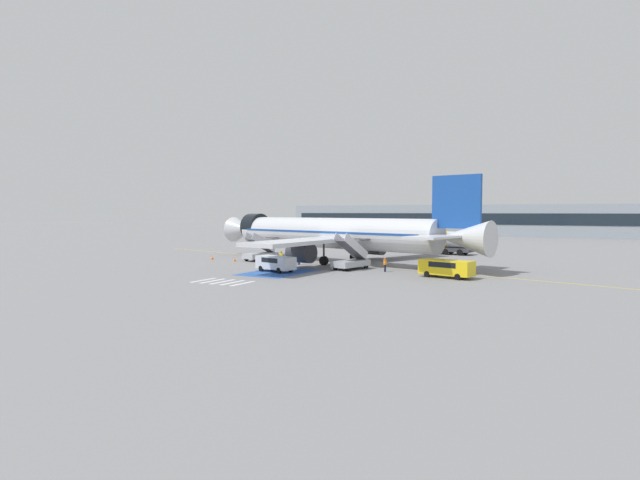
% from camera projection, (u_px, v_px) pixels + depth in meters
% --- Properties ---
extents(ground_plane, '(600.00, 600.00, 0.00)m').
position_uv_depth(ground_plane, '(323.00, 263.00, 65.89)').
color(ground_plane, slate).
extents(apron_leadline_yellow, '(73.67, 17.50, 0.01)m').
position_uv_depth(apron_leadline_yellow, '(330.00, 262.00, 66.26)').
color(apron_leadline_yellow, gold).
rests_on(apron_leadline_yellow, ground_plane).
extents(apron_stand_patch_blue, '(6.01, 9.36, 0.01)m').
position_uv_depth(apron_stand_patch_blue, '(279.00, 272.00, 55.43)').
color(apron_stand_patch_blue, '#2856A8').
rests_on(apron_stand_patch_blue, ground_plane).
extents(apron_walkway_bar_0, '(0.44, 3.60, 0.01)m').
position_uv_depth(apron_walkway_bar_0, '(203.00, 280.00, 48.93)').
color(apron_walkway_bar_0, silver).
rests_on(apron_walkway_bar_0, ground_plane).
extents(apron_walkway_bar_1, '(0.44, 3.60, 0.01)m').
position_uv_depth(apron_walkway_bar_1, '(213.00, 281.00, 48.36)').
color(apron_walkway_bar_1, silver).
rests_on(apron_walkway_bar_1, ground_plane).
extents(apron_walkway_bar_2, '(0.44, 3.60, 0.01)m').
position_uv_depth(apron_walkway_bar_2, '(223.00, 282.00, 47.79)').
color(apron_walkway_bar_2, silver).
rests_on(apron_walkway_bar_2, ground_plane).
extents(apron_walkway_bar_3, '(0.44, 3.60, 0.01)m').
position_uv_depth(apron_walkway_bar_3, '(233.00, 283.00, 47.22)').
color(apron_walkway_bar_3, silver).
rests_on(apron_walkway_bar_3, ground_plane).
extents(apron_walkway_bar_4, '(0.44, 3.60, 0.01)m').
position_uv_depth(apron_walkway_bar_4, '(243.00, 283.00, 46.64)').
color(apron_walkway_bar_4, silver).
rests_on(apron_walkway_bar_4, ground_plane).
extents(airliner, '(41.91, 34.46, 10.68)m').
position_uv_depth(airliner, '(334.00, 234.00, 65.62)').
color(airliner, silver).
rests_on(airliner, ground_plane).
extents(boarding_stairs_forward, '(3.24, 5.53, 3.96)m').
position_uv_depth(boarding_stairs_forward, '(261.00, 253.00, 68.58)').
color(boarding_stairs_forward, '#ADB2BA').
rests_on(boarding_stairs_forward, ground_plane).
extents(boarding_stairs_aft, '(3.24, 5.53, 4.35)m').
position_uv_depth(boarding_stairs_aft, '(351.00, 260.00, 58.07)').
color(boarding_stairs_aft, '#ADB2BA').
rests_on(boarding_stairs_aft, ground_plane).
extents(fuel_tanker, '(9.42, 3.71, 3.66)m').
position_uv_depth(fuel_tanker, '(444.00, 242.00, 78.85)').
color(fuel_tanker, '#38383D').
rests_on(fuel_tanker, ground_plane).
extents(service_van_0, '(5.71, 3.14, 1.81)m').
position_uv_depth(service_van_0, '(446.00, 267.00, 50.68)').
color(service_van_0, yellow).
rests_on(service_van_0, ground_plane).
extents(service_van_1, '(5.03, 2.93, 1.75)m').
position_uv_depth(service_van_1, '(276.00, 262.00, 55.81)').
color(service_van_1, silver).
rests_on(service_van_1, ground_plane).
extents(ground_crew_0, '(0.26, 0.44, 1.61)m').
position_uv_depth(ground_crew_0, '(385.00, 264.00, 55.71)').
color(ground_crew_0, '#191E38').
rests_on(ground_crew_0, ground_plane).
extents(ground_crew_1, '(0.49, 0.42, 1.66)m').
position_uv_depth(ground_crew_1, '(299.00, 257.00, 63.11)').
color(ground_crew_1, '#191E38').
rests_on(ground_crew_1, ground_plane).
extents(ground_crew_2, '(0.47, 0.31, 1.77)m').
position_uv_depth(ground_crew_2, '(281.00, 257.00, 62.73)').
color(ground_crew_2, '#191E38').
rests_on(ground_crew_2, ground_plane).
extents(traffic_cone_0, '(0.45, 0.45, 0.50)m').
position_uv_depth(traffic_cone_0, '(234.00, 260.00, 67.33)').
color(traffic_cone_0, orange).
rests_on(traffic_cone_0, ground_plane).
extents(traffic_cone_1, '(0.48, 0.48, 0.53)m').
position_uv_depth(traffic_cone_1, '(212.00, 258.00, 69.75)').
color(traffic_cone_1, orange).
rests_on(traffic_cone_1, ground_plane).
extents(terminal_building, '(108.48, 12.10, 8.63)m').
position_uv_depth(terminal_building, '(467.00, 220.00, 143.76)').
color(terminal_building, '#89939E').
rests_on(terminal_building, ground_plane).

